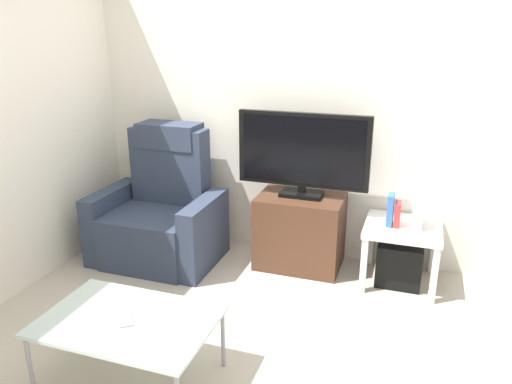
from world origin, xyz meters
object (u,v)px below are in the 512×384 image
at_px(tv_stand, 300,231).
at_px(coffee_table, 128,323).
at_px(book_middle, 397,214).
at_px(subwoofer_box, 399,262).
at_px(game_console, 418,211).
at_px(recliner_armchair, 161,214).
at_px(television, 303,153).
at_px(cell_phone, 125,319).
at_px(side_table, 402,234).
at_px(book_leftmost, 390,210).

height_order(tv_stand, coffee_table, tv_stand).
bearing_deg(book_middle, subwoofer_box, 22.02).
height_order(tv_stand, game_console, game_console).
bearing_deg(recliner_armchair, television, 3.46).
distance_m(subwoofer_box, game_console, 0.42).
bearing_deg(cell_phone, tv_stand, 35.04).
height_order(recliner_armchair, side_table, recliner_armchair).
xyz_separation_m(recliner_armchair, game_console, (1.98, 0.18, 0.20)).
distance_m(book_leftmost, coffee_table, 1.99).
bearing_deg(book_leftmost, game_console, 8.97).
bearing_deg(side_table, book_leftmost, -168.69).
xyz_separation_m(tv_stand, subwoofer_box, (0.77, -0.03, -0.13)).
height_order(side_table, game_console, game_console).
relative_size(recliner_armchair, subwoofer_box, 3.36).
height_order(book_leftmost, cell_phone, book_leftmost).
bearing_deg(coffee_table, television, 72.39).
bearing_deg(tv_stand, subwoofer_box, -2.03).
bearing_deg(cell_phone, book_leftmost, 15.76).
height_order(book_leftmost, game_console, game_console).
bearing_deg(television, cell_phone, -107.74).
xyz_separation_m(recliner_armchair, book_leftmost, (1.79, 0.15, 0.20)).
distance_m(tv_stand, television, 0.63).
height_order(television, game_console, television).
bearing_deg(game_console, coffee_table, -130.81).
bearing_deg(tv_stand, game_console, -1.16).
bearing_deg(cell_phone, coffee_table, 14.56).
bearing_deg(side_table, coffee_table, -129.09).
bearing_deg(recliner_armchair, book_leftmost, -2.72).
distance_m(recliner_armchair, subwoofer_box, 1.91).
distance_m(recliner_armchair, book_middle, 1.86).
bearing_deg(television, subwoofer_box, -3.44).
bearing_deg(cell_phone, game_console, 12.17).
bearing_deg(television, recliner_armchair, -169.00).
height_order(subwoofer_box, cell_phone, cell_phone).
relative_size(game_console, coffee_table, 0.26).
distance_m(side_table, cell_phone, 2.06).
distance_m(game_console, cell_phone, 2.14).
xyz_separation_m(television, coffee_table, (-0.52, -1.64, -0.56)).
xyz_separation_m(book_leftmost, coffee_table, (-1.19, -1.57, -0.21)).
xyz_separation_m(recliner_armchair, side_table, (1.89, 0.17, 0.01)).
height_order(subwoofer_box, game_console, game_console).
relative_size(recliner_armchair, side_table, 2.00).
bearing_deg(tv_stand, cell_phone, -107.93).
relative_size(tv_stand, recliner_armchair, 0.61).
distance_m(tv_stand, side_table, 0.78).
xyz_separation_m(coffee_table, cell_phone, (-0.01, -0.01, 0.03)).
height_order(subwoofer_box, book_leftmost, book_leftmost).
distance_m(game_console, coffee_table, 2.13).
distance_m(recliner_armchair, book_leftmost, 1.81).
bearing_deg(cell_phone, subwoofer_box, 13.88).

